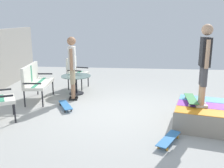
# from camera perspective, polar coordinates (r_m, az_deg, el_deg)

# --- Properties ---
(ground_plane) EXTENTS (12.00, 12.00, 0.10)m
(ground_plane) POSITION_cam_1_polar(r_m,az_deg,el_deg) (6.43, 1.11, -6.89)
(ground_plane) COLOR #A8A8A3
(skate_ramp) EXTENTS (1.74, 2.14, 0.46)m
(skate_ramp) POSITION_cam_1_polar(r_m,az_deg,el_deg) (6.03, 20.18, -6.45)
(skate_ramp) COLOR gray
(skate_ramp) RESTS_ON ground_plane
(patio_bench) EXTENTS (1.29, 0.65, 1.02)m
(patio_bench) POSITION_cam_1_polar(r_m,az_deg,el_deg) (7.58, -16.50, 1.02)
(patio_bench) COLOR black
(patio_bench) RESTS_ON ground_plane
(patio_chair_near_house) EXTENTS (0.72, 0.67, 1.02)m
(patio_chair_near_house) POSITION_cam_1_polar(r_m,az_deg,el_deg) (8.72, -8.09, 3.12)
(patio_chair_near_house) COLOR black
(patio_chair_near_house) RESTS_ON ground_plane
(patio_table) EXTENTS (0.90, 0.90, 0.57)m
(patio_table) POSITION_cam_1_polar(r_m,az_deg,el_deg) (8.03, -7.84, 0.66)
(patio_table) COLOR black
(patio_table) RESTS_ON ground_plane
(person_watching) EXTENTS (0.48, 0.27, 1.78)m
(person_watching) POSITION_cam_1_polar(r_m,az_deg,el_deg) (7.36, -8.68, 4.51)
(person_watching) COLOR black
(person_watching) RESTS_ON ground_plane
(person_skater) EXTENTS (0.48, 0.25, 1.70)m
(person_skater) POSITION_cam_1_polar(r_m,az_deg,el_deg) (5.63, 19.59, 5.05)
(person_skater) COLOR silver
(person_skater) RESTS_ON skate_ramp
(skateboard_by_bench) EXTENTS (0.80, 0.55, 0.10)m
(skateboard_by_bench) POSITION_cam_1_polar(r_m,az_deg,el_deg) (6.86, -10.13, -4.57)
(skateboard_by_bench) COLOR #3372B2
(skateboard_by_bench) RESTS_ON ground_plane
(skateboard_spare) EXTENTS (0.80, 0.54, 0.10)m
(skateboard_spare) POSITION_cam_1_polar(r_m,az_deg,el_deg) (5.06, 12.26, -11.65)
(skateboard_spare) COLOR #3372B2
(skateboard_spare) RESTS_ON ground_plane
(skateboard_on_ramp) EXTENTS (0.81, 0.22, 0.10)m
(skateboard_on_ramp) POSITION_cam_1_polar(r_m,az_deg,el_deg) (5.98, 16.89, -3.16)
(skateboard_on_ramp) COLOR #3F8C4C
(skateboard_on_ramp) RESTS_ON skate_ramp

